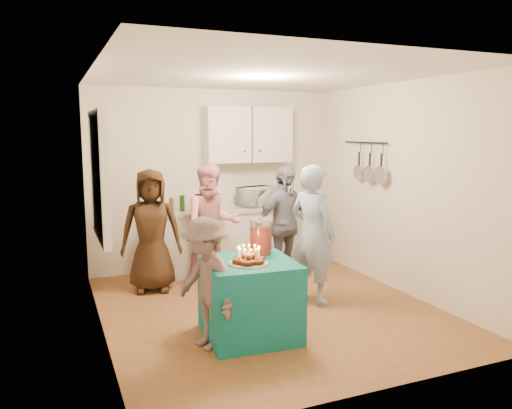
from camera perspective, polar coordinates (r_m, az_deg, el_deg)
name	(u,v)px	position (r m, az deg, el deg)	size (l,w,h in m)	color
floor	(268,308)	(5.81, 1.35, -11.77)	(4.00, 4.00, 0.00)	brown
ceiling	(269,74)	(5.49, 1.45, 14.65)	(4.00, 4.00, 0.00)	white
back_wall	(213,179)	(7.36, -4.95, 2.87)	(3.60, 3.60, 0.00)	silver
left_wall	(98,204)	(5.05, -17.61, 0.02)	(4.00, 4.00, 0.00)	silver
right_wall	(401,188)	(6.44, 16.20, 1.80)	(4.00, 4.00, 0.00)	silver
window_night	(97,176)	(5.32, -17.69, 3.13)	(0.04, 1.00, 1.20)	black
counter	(233,240)	(7.28, -2.64, -4.10)	(2.20, 0.58, 0.86)	white
countertop	(233,209)	(7.19, -2.66, -0.56)	(2.24, 0.62, 0.05)	beige
upper_cabinet	(248,135)	(7.36, -0.90, 7.97)	(1.30, 0.30, 0.80)	white
pot_rack	(363,161)	(6.93, 12.16, 4.87)	(0.12, 1.00, 0.60)	black
microwave	(257,197)	(7.31, 0.11, 0.91)	(0.51, 0.35, 0.28)	white
party_table	(250,299)	(4.95, -0.74, -10.73)	(0.85, 0.85, 0.76)	#106B6A
donut_cake	(249,255)	(4.71, -0.84, -5.74)	(0.38, 0.38, 0.18)	#381C0C
punch_jar	(261,237)	(5.09, 0.55, -3.77)	(0.22, 0.22, 0.34)	red
man_birthday	(312,234)	(5.84, 6.46, -3.40)	(0.59, 0.39, 1.63)	#9FB8E8
woman_back_left	(151,231)	(6.37, -11.89, -2.93)	(0.75, 0.49, 1.54)	#533217
woman_back_center	(212,224)	(6.55, -5.01, -2.29)	(0.77, 0.60, 1.58)	pink
woman_back_right	(284,224)	(6.64, 3.18, -2.24)	(0.91, 0.38, 1.56)	black
child_near_left	(206,283)	(4.66, -5.72, -8.94)	(0.80, 0.46, 1.23)	brown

